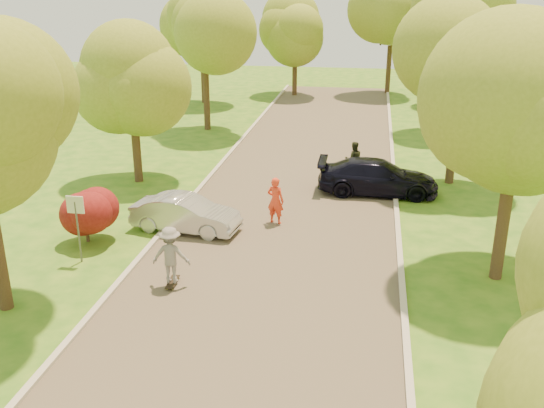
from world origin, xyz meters
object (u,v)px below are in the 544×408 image
Objects in this scene: street_sign at (76,215)px; person_striped at (275,201)px; skateboarder at (171,255)px; person_olive at (354,159)px; silver_sedan at (186,214)px; dark_sedan at (378,177)px; longboard at (172,282)px.

street_sign reaches higher than person_striped.
person_striped is (2.18, 5.18, -0.09)m from skateboarder.
skateboarder reaches higher than person_olive.
silver_sedan is 9.12m from person_olive.
dark_sedan is 5.54× the size of longboard.
person_striped is at bearing -117.15° from skateboarder.
person_olive reaches higher than silver_sedan.
person_olive is at bearing 51.78° from street_sign.
person_olive is at bearing -117.13° from skateboarder.
longboard is 0.86m from skateboarder.
skateboarder is at bearing -160.81° from silver_sedan.
silver_sedan is 2.19× the size of person_striped.
street_sign is 6.91m from person_striped.
skateboarder is at bearing 112.29° from longboard.
street_sign is 12.18m from dark_sedan.
person_striped is at bearing -117.15° from longboard.
dark_sedan is (6.60, 5.10, 0.08)m from silver_sedan.
longboard is at bearing 83.78° from person_striped.
dark_sedan is 2.40m from person_olive.
dark_sedan reaches higher than silver_sedan.
silver_sedan is 8.34m from dark_sedan.
street_sign is 0.57× the size of silver_sedan.
street_sign is 3.51m from skateboarder.
street_sign is 1.25× the size of person_striped.
skateboarder reaches higher than dark_sedan.
person_olive is at bearing -29.53° from silver_sedan.
person_olive is (8.03, 10.20, -0.77)m from street_sign.
skateboarder is (3.30, -1.03, -0.61)m from street_sign.
longboard is at bearing -160.81° from silver_sedan.
street_sign reaches higher than longboard.
person_olive is (4.73, 11.23, -0.16)m from skateboarder.
skateboarder reaches higher than silver_sedan.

